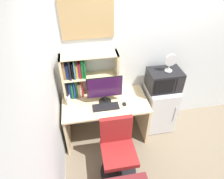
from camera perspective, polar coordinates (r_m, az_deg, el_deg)
wall_back at (r=3.41m, az=19.46°, el=10.15°), size 6.40×0.04×2.60m
wall_left at (r=1.83m, az=-19.70°, el=-19.14°), size 0.04×4.40×2.60m
desk at (r=3.21m, az=-1.88°, el=-6.57°), size 1.29×0.67×0.75m
hutch_bookshelf at (r=3.00m, az=-8.81°, el=3.84°), size 0.83×0.22×0.69m
monitor at (r=2.90m, az=-2.07°, el=0.22°), size 0.51×0.18×0.44m
keyboard at (r=2.95m, az=-1.75°, el=-4.94°), size 0.38×0.15×0.02m
computer_mouse at (r=3.00m, az=3.55°, el=-4.11°), size 0.06×0.09×0.03m
water_bottle at (r=3.01m, az=-12.22°, el=-2.97°), size 0.07×0.07×0.19m
mini_fridge at (r=3.54m, az=13.11°, el=-4.95°), size 0.48×0.49×0.84m
microwave at (r=3.19m, az=14.53°, el=2.68°), size 0.50×0.36×0.31m
desk_fan at (r=3.04m, az=16.19°, el=7.60°), size 0.18×0.11×0.28m
desk_chair at (r=2.88m, az=1.66°, el=-17.34°), size 0.52×0.52×0.93m
wall_corkboard at (r=2.74m, az=-7.07°, el=19.12°), size 0.69×0.02×0.52m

